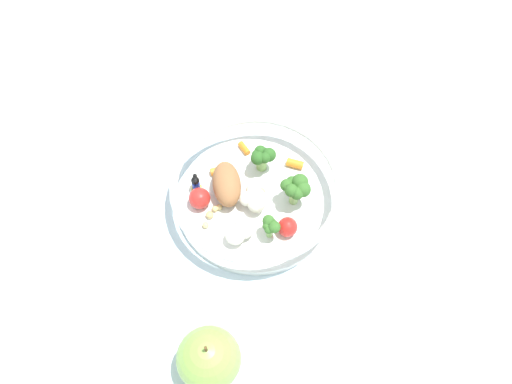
# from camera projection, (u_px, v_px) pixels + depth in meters

# --- Properties ---
(ground_plane) EXTENTS (2.40, 2.40, 0.00)m
(ground_plane) POSITION_uv_depth(u_px,v_px,m) (261.00, 197.00, 0.82)
(ground_plane) COLOR silver
(food_container) EXTENTS (0.25, 0.25, 0.06)m
(food_container) POSITION_uv_depth(u_px,v_px,m) (254.00, 193.00, 0.79)
(food_container) COLOR white
(food_container) RESTS_ON ground_plane
(loose_apple) EXTENTS (0.08, 0.08, 0.09)m
(loose_apple) POSITION_uv_depth(u_px,v_px,m) (209.00, 359.00, 0.66)
(loose_apple) COLOR #8CB74C
(loose_apple) RESTS_ON ground_plane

